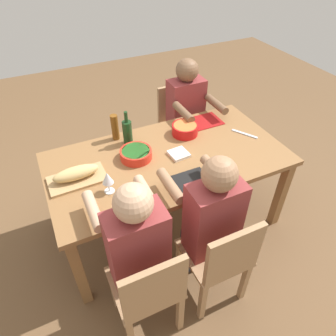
{
  "coord_description": "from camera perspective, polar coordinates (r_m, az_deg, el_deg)",
  "views": [
    {
      "loc": [
        0.8,
        1.69,
        2.21
      ],
      "look_at": [
        0.0,
        0.0,
        0.63
      ],
      "focal_mm": 32.83,
      "sensor_mm": 36.0,
      "label": 1
    }
  ],
  "objects": [
    {
      "name": "wine_glass",
      "position": [
        2.05,
        -11.16,
        -1.96
      ],
      "size": [
        0.08,
        0.08,
        0.17
      ],
      "color": "silver",
      "rests_on": "dining_table"
    },
    {
      "name": "chair_near_left",
      "position": [
        3.31,
        1.98,
        8.7
      ],
      "size": [
        0.4,
        0.4,
        0.85
      ],
      "color": "#A87F56",
      "rests_on": "ground_plane"
    },
    {
      "name": "serving_bowl_fruit",
      "position": [
        2.61,
        3.17,
        7.26
      ],
      "size": [
        0.22,
        0.22,
        0.09
      ],
      "color": "red",
      "rests_on": "dining_table"
    },
    {
      "name": "beer_bottle",
      "position": [
        2.56,
        -9.83,
        7.46
      ],
      "size": [
        0.06,
        0.06,
        0.22
      ],
      "primitive_type": "cylinder",
      "color": "brown",
      "rests_on": "dining_table"
    },
    {
      "name": "napkin_stack",
      "position": [
        2.39,
        2.01,
        2.63
      ],
      "size": [
        0.15,
        0.15,
        0.02
      ],
      "primitive_type": "cube",
      "rotation": [
        0.0,
        0.0,
        0.08
      ],
      "color": "white",
      "rests_on": "dining_table"
    },
    {
      "name": "bread_loaf",
      "position": [
        2.23,
        -16.72,
        -0.93
      ],
      "size": [
        0.32,
        0.12,
        0.09
      ],
      "primitive_type": "ellipsoid",
      "rotation": [
        0.0,
        0.0,
        0.02
      ],
      "color": "tan",
      "rests_on": "cutting_board"
    },
    {
      "name": "diner_near_left",
      "position": [
        3.06,
        3.65,
        10.49
      ],
      "size": [
        0.41,
        0.53,
        1.2
      ],
      "color": "#2D2D38",
      "rests_on": "ground_plane"
    },
    {
      "name": "serving_bowl_greens",
      "position": [
        2.36,
        -5.97,
        2.68
      ],
      "size": [
        0.24,
        0.24,
        0.07
      ],
      "color": "red",
      "rests_on": "dining_table"
    },
    {
      "name": "wine_bottle",
      "position": [
        2.49,
        -7.54,
        6.67
      ],
      "size": [
        0.08,
        0.08,
        0.29
      ],
      "color": "#193819",
      "rests_on": "dining_table"
    },
    {
      "name": "chair_far_center",
      "position": [
        2.1,
        9.87,
        -16.16
      ],
      "size": [
        0.4,
        0.4,
        0.85
      ],
      "color": "#A87F56",
      "rests_on": "ground_plane"
    },
    {
      "name": "placemat_near_left",
      "position": [
        2.81,
        6.57,
        8.53
      ],
      "size": [
        0.32,
        0.23,
        0.01
      ],
      "primitive_type": "cube",
      "color": "maroon",
      "rests_on": "dining_table"
    },
    {
      "name": "carving_knife",
      "position": [
        2.71,
        14.03,
        6.18
      ],
      "size": [
        0.14,
        0.21,
        0.01
      ],
      "primitive_type": "cube",
      "rotation": [
        0.0,
        0.0,
        2.12
      ],
      "color": "silver",
      "rests_on": "dining_table"
    },
    {
      "name": "ground_plane",
      "position": [
        2.89,
        -0.0,
        -9.55
      ],
      "size": [
        8.0,
        8.0,
        0.0
      ],
      "primitive_type": "plane",
      "color": "brown"
    },
    {
      "name": "placemat_far_center",
      "position": [
        2.16,
        3.71,
        -2.76
      ],
      "size": [
        0.32,
        0.23,
        0.01
      ],
      "primitive_type": "cube",
      "color": "black",
      "rests_on": "dining_table"
    },
    {
      "name": "diner_far_center",
      "position": [
        2.01,
        7.7,
        -8.93
      ],
      "size": [
        0.41,
        0.53,
        1.2
      ],
      "color": "#2D2D38",
      "rests_on": "ground_plane"
    },
    {
      "name": "chair_far_right",
      "position": [
        1.96,
        -3.55,
        -21.65
      ],
      "size": [
        0.4,
        0.4,
        0.85
      ],
      "color": "#A87F56",
      "rests_on": "ground_plane"
    },
    {
      "name": "cutting_board",
      "position": [
        2.26,
        -16.46,
        -1.98
      ],
      "size": [
        0.4,
        0.23,
        0.02
      ],
      "primitive_type": "cube",
      "rotation": [
        0.0,
        0.0,
        0.02
      ],
      "color": "tan",
      "rests_on": "dining_table"
    },
    {
      "name": "dining_table",
      "position": [
        2.43,
        -0.0,
        0.57
      ],
      "size": [
        1.84,
        0.97,
        0.74
      ],
      "color": "olive",
      "rests_on": "ground_plane"
    },
    {
      "name": "diner_far_right",
      "position": [
        1.87,
        -6.04,
        -13.97
      ],
      "size": [
        0.41,
        0.53,
        1.2
      ],
      "color": "#2D2D38",
      "rests_on": "ground_plane"
    },
    {
      "name": "fork_far_right",
      "position": [
        2.01,
        -12.94,
        -8.05
      ],
      "size": [
        0.03,
        0.17,
        0.01
      ],
      "primitive_type": "cube",
      "rotation": [
        0.0,
        0.0,
        -0.06
      ],
      "color": "silver",
      "rests_on": "dining_table"
    }
  ]
}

